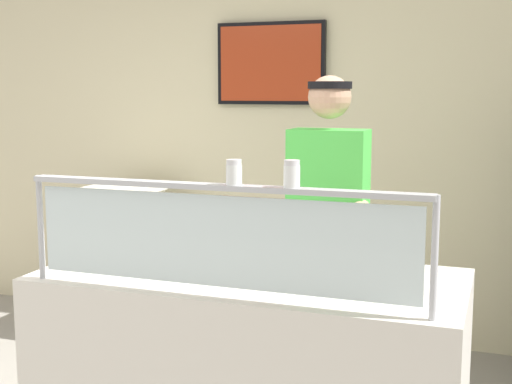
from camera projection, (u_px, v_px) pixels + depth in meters
The scene contains 9 objects.
shop_rear_unit at pixel (355, 140), 4.66m from camera, with size 6.11×0.13×2.70m.
sneeze_guard at pixel (217, 225), 2.47m from camera, with size 1.53×0.06×0.41m.
pizza_tray at pixel (289, 271), 2.80m from camera, with size 0.40×0.40×0.04m.
pizza_server at pixel (294, 267), 2.77m from camera, with size 0.07×0.28×0.01m, color #ADAFB7.
parmesan_shaker at pixel (234, 174), 2.42m from camera, with size 0.06×0.06×0.09m.
pepper_flake_shaker at pixel (292, 176), 2.35m from camera, with size 0.06×0.06×0.09m.
worker_figure at pixel (328, 229), 3.45m from camera, with size 0.41×0.50×1.76m.
prep_shelf at pixel (125, 269), 4.84m from camera, with size 0.70×0.55×0.91m, color #B7BABF.
pizza_box_stack at pixel (124, 195), 4.76m from camera, with size 0.45×0.45×0.14m.
Camera 1 is at (1.80, -2.17, 1.69)m, focal length 48.82 mm.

